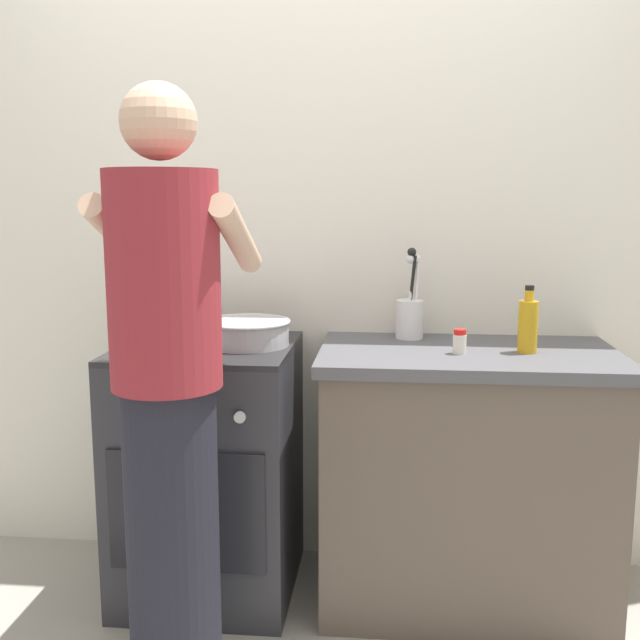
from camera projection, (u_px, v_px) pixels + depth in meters
ground at (302, 613)px, 2.53m from camera, size 6.00×6.00×0.00m
back_wall at (369, 239)px, 2.79m from camera, size 3.20×0.10×2.50m
countertop at (465, 477)px, 2.54m from camera, size 1.00×0.60×0.90m
stove_range at (210, 469)px, 2.63m from camera, size 0.60×0.62×0.90m
pot at (168, 328)px, 2.58m from camera, size 0.24×0.17×0.11m
mixing_bowl at (247, 331)px, 2.55m from camera, size 0.31×0.31×0.09m
utensil_crock at (410, 314)px, 2.67m from camera, size 0.10×0.10×0.33m
spice_bottle at (460, 342)px, 2.41m from camera, size 0.04×0.04×0.08m
oil_bottle at (528, 325)px, 2.42m from camera, size 0.06×0.06×0.22m
person at (169, 400)px, 2.01m from camera, size 0.41×0.50×1.70m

